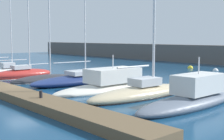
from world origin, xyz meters
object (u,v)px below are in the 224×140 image
object	(u,v)px
sailboat_sand_sixth	(141,91)
sailboat_red_second	(22,74)
mooring_buoy_white	(215,71)
mooring_buoy_yellow	(190,68)
motorboat_ivory_fifth	(110,84)
sailboat_white_nearest	(5,71)
motorboat_slate_seventh	(192,97)
sailboat_charcoal_third	(44,79)
dock_bollard	(41,94)
sailboat_navy_fourth	(83,79)

from	to	relation	value
sailboat_sand_sixth	sailboat_red_second	bearing A→B (deg)	98.03
mooring_buoy_white	mooring_buoy_yellow	world-z (taller)	mooring_buoy_yellow
motorboat_ivory_fifth	sailboat_white_nearest	bearing A→B (deg)	99.10
motorboat_slate_seventh	motorboat_ivory_fifth	bearing A→B (deg)	87.59
motorboat_ivory_fifth	sailboat_sand_sixth	size ratio (longest dim) A/B	0.52
mooring_buoy_white	motorboat_ivory_fifth	bearing A→B (deg)	-85.01
sailboat_white_nearest	sailboat_sand_sixth	world-z (taller)	sailboat_sand_sixth
sailboat_charcoal_third	dock_bollard	size ratio (longest dim) A/B	25.93
motorboat_ivory_fifth	mooring_buoy_white	bearing A→B (deg)	6.16
sailboat_red_second	sailboat_navy_fourth	distance (m)	7.76
sailboat_sand_sixth	mooring_buoy_yellow	world-z (taller)	sailboat_sand_sixth
sailboat_red_second	mooring_buoy_yellow	size ratio (longest dim) A/B	15.04
sailboat_white_nearest	sailboat_sand_sixth	bearing A→B (deg)	-84.35
motorboat_ivory_fifth	dock_bollard	world-z (taller)	motorboat_ivory_fifth
sailboat_sand_sixth	motorboat_slate_seventh	size ratio (longest dim) A/B	2.06
mooring_buoy_white	mooring_buoy_yellow	distance (m)	4.27
sailboat_white_nearest	motorboat_slate_seventh	world-z (taller)	sailboat_white_nearest
mooring_buoy_white	dock_bollard	distance (m)	26.78
sailboat_navy_fourth	motorboat_ivory_fifth	world-z (taller)	sailboat_navy_fourth
sailboat_navy_fourth	motorboat_slate_seventh	size ratio (longest dim) A/B	2.20
motorboat_slate_seventh	sailboat_sand_sixth	bearing A→B (deg)	93.01
sailboat_red_second	motorboat_ivory_fifth	size ratio (longest dim) A/B	1.13
sailboat_red_second	mooring_buoy_white	world-z (taller)	sailboat_red_second
sailboat_red_second	dock_bollard	xyz separation A→B (m)	(13.48, -5.17, 0.33)
sailboat_red_second	mooring_buoy_yellow	distance (m)	22.76
mooring_buoy_white	dock_bollard	xyz separation A→B (m)	(3.62, -26.52, 0.75)
motorboat_slate_seventh	mooring_buoy_yellow	world-z (taller)	motorboat_slate_seventh
motorboat_ivory_fifth	mooring_buoy_white	world-z (taller)	motorboat_ivory_fifth
sailboat_charcoal_third	sailboat_navy_fourth	bearing A→B (deg)	-61.54
motorboat_ivory_fifth	mooring_buoy_white	size ratio (longest dim) A/B	14.17
sailboat_red_second	sailboat_navy_fourth	world-z (taller)	sailboat_navy_fourth
sailboat_navy_fourth	sailboat_white_nearest	bearing A→B (deg)	105.08
motorboat_ivory_fifth	sailboat_charcoal_third	bearing A→B (deg)	103.13
sailboat_charcoal_third	mooring_buoy_yellow	bearing A→B (deg)	-5.80
sailboat_white_nearest	motorboat_ivory_fifth	xyz separation A→B (m)	(15.74, 2.19, 0.05)
sailboat_sand_sixth	mooring_buoy_yellow	distance (m)	22.71
sailboat_charcoal_third	sailboat_white_nearest	bearing A→B (deg)	93.13
sailboat_sand_sixth	dock_bollard	distance (m)	7.07
motorboat_slate_seventh	sailboat_red_second	bearing A→B (deg)	94.65
mooring_buoy_yellow	dock_bollard	bearing A→B (deg)	-73.94
sailboat_white_nearest	motorboat_ivory_fifth	world-z (taller)	sailboat_white_nearest
sailboat_charcoal_third	mooring_buoy_yellow	size ratio (longest dim) A/B	14.87
sailboat_sand_sixth	mooring_buoy_white	size ratio (longest dim) A/B	27.00
sailboat_white_nearest	motorboat_ivory_fifth	size ratio (longest dim) A/B	1.30
sailboat_red_second	motorboat_ivory_fifth	xyz separation A→B (m)	(11.54, 2.09, -0.01)
sailboat_white_nearest	sailboat_charcoal_third	size ratio (longest dim) A/B	1.16
sailboat_sand_sixth	dock_bollard	bearing A→B (deg)	165.42
motorboat_ivory_fifth	mooring_buoy_white	distance (m)	19.34
sailboat_navy_fourth	sailboat_sand_sixth	xyz separation A→B (m)	(8.15, -0.86, 0.04)
sailboat_navy_fourth	dock_bollard	bearing A→B (deg)	-138.71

